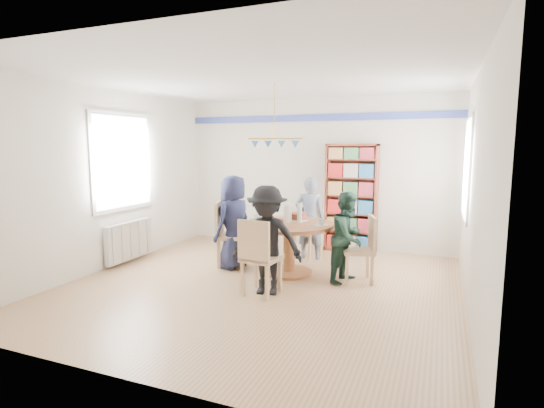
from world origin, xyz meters
The scene contains 14 objects.
ground centered at (0.00, 0.00, 0.00)m, with size 5.00×5.00×0.00m, color tan.
room_shell centered at (-0.26, 0.87, 1.65)m, with size 5.00×5.00×5.00m.
radiator centered at (-2.42, 0.30, 0.35)m, with size 0.12×1.00×0.60m.
dining_table centered at (0.16, 0.66, 0.56)m, with size 1.30×1.30×0.75m.
chair_left centered at (-0.85, 0.67, 0.56)m, with size 0.55×0.55×1.01m.
chair_right centered at (1.23, 0.68, 0.50)m, with size 0.52×0.52×0.92m.
chair_far centered at (0.16, 1.73, 0.47)m, with size 0.49×0.49×0.86m.
chair_near centered at (0.12, -0.35, 0.53)m, with size 0.47×0.47×0.97m.
person_left centered at (-0.72, 0.65, 0.71)m, with size 0.69×0.45×1.41m, color #171B33.
person_right centered at (1.03, 0.62, 0.62)m, with size 0.60×0.47×1.24m, color #193328.
person_far centered at (0.19, 1.58, 0.67)m, with size 0.49×0.32×1.35m, color gray.
person_near centered at (0.19, -0.23, 0.68)m, with size 0.88×0.51×1.37m, color black.
bookshelf centered at (0.72, 2.34, 0.93)m, with size 0.90×0.27×1.88m.
tableware centered at (0.13, 0.69, 0.82)m, with size 1.16×1.16×0.30m.
Camera 1 is at (2.16, -4.99, 1.85)m, focal length 28.00 mm.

